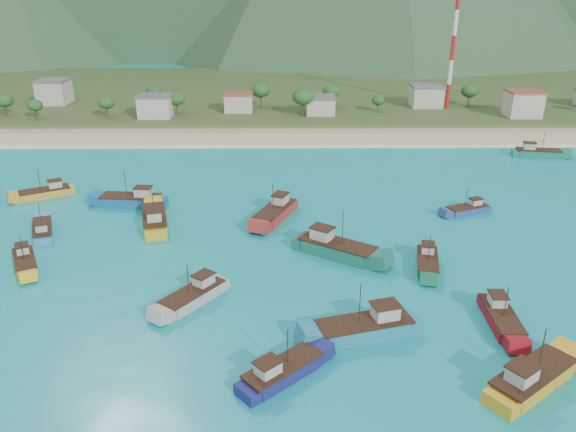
{
  "coord_description": "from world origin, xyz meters",
  "views": [
    {
      "loc": [
        7.28,
        -64.21,
        37.29
      ],
      "look_at": [
        7.93,
        18.0,
        3.0
      ],
      "focal_mm": 35.0,
      "sensor_mm": 36.0,
      "label": 1
    }
  ],
  "objects_px": {
    "boat_13": "(155,221)",
    "boat_16": "(46,193)",
    "boat_1": "(132,201)",
    "boat_27": "(468,210)",
    "boat_0": "(194,296)",
    "boat_26": "(537,153)",
    "boat_3": "(25,263)",
    "boat_7": "(531,380)",
    "radio_tower": "(454,35)",
    "boat_18": "(282,373)",
    "boat_11": "(336,249)",
    "boat_10": "(43,231)",
    "boat_19": "(366,329)",
    "boat_23": "(501,319)",
    "boat_20": "(427,263)",
    "boat_9": "(275,213)"
  },
  "relations": [
    {
      "from": "boat_13",
      "to": "boat_16",
      "type": "bearing_deg",
      "value": 135.61
    },
    {
      "from": "boat_1",
      "to": "boat_13",
      "type": "bearing_deg",
      "value": -140.06
    },
    {
      "from": "boat_27",
      "to": "boat_16",
      "type": "bearing_deg",
      "value": 61.74
    },
    {
      "from": "boat_0",
      "to": "boat_26",
      "type": "distance_m",
      "value": 94.34
    },
    {
      "from": "boat_3",
      "to": "boat_13",
      "type": "distance_m",
      "value": 20.99
    },
    {
      "from": "boat_7",
      "to": "boat_13",
      "type": "xyz_separation_m",
      "value": [
        -45.89,
        40.58,
        0.06
      ]
    },
    {
      "from": "boat_13",
      "to": "boat_27",
      "type": "bearing_deg",
      "value": -8.27
    },
    {
      "from": "boat_13",
      "to": "boat_26",
      "type": "relative_size",
      "value": 1.13
    },
    {
      "from": "radio_tower",
      "to": "boat_26",
      "type": "relative_size",
      "value": 3.78
    },
    {
      "from": "boat_18",
      "to": "boat_11",
      "type": "bearing_deg",
      "value": 122.56
    },
    {
      "from": "boat_0",
      "to": "boat_10",
      "type": "distance_m",
      "value": 34.1
    },
    {
      "from": "boat_11",
      "to": "boat_19",
      "type": "distance_m",
      "value": 20.51
    },
    {
      "from": "boat_27",
      "to": "boat_23",
      "type": "bearing_deg",
      "value": 147.23
    },
    {
      "from": "boat_11",
      "to": "boat_16",
      "type": "height_order",
      "value": "boat_11"
    },
    {
      "from": "boat_18",
      "to": "boat_20",
      "type": "relative_size",
      "value": 0.98
    },
    {
      "from": "radio_tower",
      "to": "boat_10",
      "type": "xyz_separation_m",
      "value": [
        -88.87,
        -90.2,
        -22.32
      ]
    },
    {
      "from": "boat_7",
      "to": "boat_18",
      "type": "bearing_deg",
      "value": -130.28
    },
    {
      "from": "radio_tower",
      "to": "boat_1",
      "type": "distance_m",
      "value": 112.03
    },
    {
      "from": "boat_3",
      "to": "boat_13",
      "type": "xyz_separation_m",
      "value": [
        15.41,
        14.24,
        0.35
      ]
    },
    {
      "from": "boat_19",
      "to": "boat_23",
      "type": "xyz_separation_m",
      "value": [
        16.22,
        2.32,
        -0.27
      ]
    },
    {
      "from": "boat_20",
      "to": "boat_13",
      "type": "bearing_deg",
      "value": -7.87
    },
    {
      "from": "boat_16",
      "to": "boat_19",
      "type": "bearing_deg",
      "value": -159.17
    },
    {
      "from": "boat_7",
      "to": "boat_23",
      "type": "height_order",
      "value": "boat_7"
    },
    {
      "from": "boat_10",
      "to": "boat_19",
      "type": "height_order",
      "value": "boat_19"
    },
    {
      "from": "boat_11",
      "to": "boat_27",
      "type": "bearing_deg",
      "value": 157.36
    },
    {
      "from": "boat_0",
      "to": "boat_20",
      "type": "relative_size",
      "value": 1.04
    },
    {
      "from": "boat_3",
      "to": "boat_20",
      "type": "bearing_deg",
      "value": 151.93
    },
    {
      "from": "boat_3",
      "to": "boat_27",
      "type": "distance_m",
      "value": 71.63
    },
    {
      "from": "radio_tower",
      "to": "boat_1",
      "type": "height_order",
      "value": "radio_tower"
    },
    {
      "from": "radio_tower",
      "to": "boat_18",
      "type": "relative_size",
      "value": 4.53
    },
    {
      "from": "boat_11",
      "to": "boat_20",
      "type": "xyz_separation_m",
      "value": [
        12.7,
        -3.64,
        -0.39
      ]
    },
    {
      "from": "boat_13",
      "to": "boat_26",
      "type": "height_order",
      "value": "boat_13"
    },
    {
      "from": "boat_10",
      "to": "boat_19",
      "type": "xyz_separation_m",
      "value": [
        47.87,
        -28.2,
        0.32
      ]
    },
    {
      "from": "radio_tower",
      "to": "boat_10",
      "type": "bearing_deg",
      "value": -134.57
    },
    {
      "from": "boat_1",
      "to": "boat_18",
      "type": "bearing_deg",
      "value": -143.86
    },
    {
      "from": "radio_tower",
      "to": "boat_23",
      "type": "xyz_separation_m",
      "value": [
        -24.78,
        -116.08,
        -22.26
      ]
    },
    {
      "from": "radio_tower",
      "to": "boat_10",
      "type": "distance_m",
      "value": 128.57
    },
    {
      "from": "boat_1",
      "to": "boat_20",
      "type": "height_order",
      "value": "boat_1"
    },
    {
      "from": "boat_9",
      "to": "boat_20",
      "type": "height_order",
      "value": "boat_9"
    },
    {
      "from": "radio_tower",
      "to": "boat_23",
      "type": "distance_m",
      "value": 120.76
    },
    {
      "from": "boat_13",
      "to": "boat_19",
      "type": "xyz_separation_m",
      "value": [
        30.69,
        -31.59,
        0.0
      ]
    },
    {
      "from": "boat_0",
      "to": "boat_26",
      "type": "xyz_separation_m",
      "value": [
        70.03,
        63.21,
        0.08
      ]
    },
    {
      "from": "boat_7",
      "to": "boat_18",
      "type": "height_order",
      "value": "boat_7"
    },
    {
      "from": "boat_16",
      "to": "boat_26",
      "type": "height_order",
      "value": "boat_26"
    },
    {
      "from": "boat_1",
      "to": "boat_19",
      "type": "height_order",
      "value": "boat_19"
    },
    {
      "from": "boat_3",
      "to": "boat_16",
      "type": "height_order",
      "value": "boat_16"
    },
    {
      "from": "boat_1",
      "to": "boat_3",
      "type": "relative_size",
      "value": 1.33
    },
    {
      "from": "boat_3",
      "to": "boat_10",
      "type": "xyz_separation_m",
      "value": [
        -1.77,
        10.85,
        0.03
      ]
    },
    {
      "from": "boat_9",
      "to": "boat_23",
      "type": "xyz_separation_m",
      "value": [
        26.99,
        -32.39,
        -0.24
      ]
    },
    {
      "from": "boat_7",
      "to": "boat_26",
      "type": "relative_size",
      "value": 1.01
    }
  ]
}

